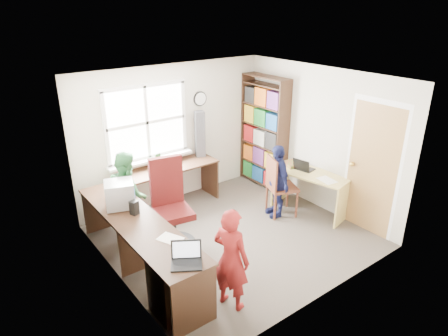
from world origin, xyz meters
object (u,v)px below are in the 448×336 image
object	(u,v)px
swivel_chair	(171,209)
l_desk	(167,249)
bookshelf	(264,135)
person_green	(128,194)
laptop_left	(186,258)
person_navy	(277,181)
crt_monitor	(120,195)
potted_plant	(156,161)
cd_tower	(200,134)
wooden_chair	(278,184)
person_red	(231,259)
laptop_right	(303,167)
right_desk	(311,184)

from	to	relation	value
swivel_chair	l_desk	bearing A→B (deg)	-113.71
bookshelf	person_green	world-z (taller)	bookshelf
swivel_chair	laptop_left	distance (m)	1.58
swivel_chair	laptop_left	bearing A→B (deg)	-103.05
person_navy	crt_monitor	bearing A→B (deg)	-80.80
person_green	crt_monitor	bearing A→B (deg)	152.85
crt_monitor	swivel_chair	bearing A→B (deg)	6.01
potted_plant	swivel_chair	bearing A→B (deg)	-107.97
l_desk	cd_tower	bearing A→B (deg)	46.24
bookshelf	wooden_chair	size ratio (longest dim) A/B	2.04
person_red	person_green	world-z (taller)	person_green
wooden_chair	person_navy	bearing A→B (deg)	-168.14
wooden_chair	cd_tower	size ratio (longest dim) A/B	1.24
swivel_chair	person_red	bearing A→B (deg)	-83.58
swivel_chair	wooden_chair	distance (m)	1.87
potted_plant	person_red	bearing A→B (deg)	-99.77
laptop_left	person_green	bearing A→B (deg)	115.58
l_desk	person_green	bearing A→B (deg)	85.94
laptop_left	l_desk	bearing A→B (deg)	110.71
laptop_left	laptop_right	world-z (taller)	laptop_left
laptop_left	person_red	distance (m)	0.55
swivel_chair	person_navy	distance (m)	1.84
crt_monitor	person_green	size ratio (longest dim) A/B	0.35
bookshelf	wooden_chair	distance (m)	1.33
swivel_chair	cd_tower	xyz separation A→B (m)	(1.26, 1.12, 0.60)
right_desk	crt_monitor	world-z (taller)	crt_monitor
l_desk	cd_tower	world-z (taller)	cd_tower
cd_tower	right_desk	bearing A→B (deg)	-38.82
laptop_right	person_red	xyz separation A→B (m)	(-2.45, -1.17, -0.12)
bookshelf	laptop_right	world-z (taller)	bookshelf
bookshelf	laptop_left	distance (m)	3.82
wooden_chair	person_navy	world-z (taller)	person_navy
potted_plant	laptop_right	bearing A→B (deg)	-34.86
swivel_chair	crt_monitor	world-z (taller)	swivel_chair
cd_tower	potted_plant	size ratio (longest dim) A/B	2.65
swivel_chair	wooden_chair	xyz separation A→B (m)	(1.85, -0.30, -0.01)
crt_monitor	wooden_chair	bearing A→B (deg)	9.48
swivel_chair	person_navy	bearing A→B (deg)	1.46
bookshelf	laptop_left	bearing A→B (deg)	-144.62
l_desk	right_desk	size ratio (longest dim) A/B	2.23
laptop_left	person_navy	distance (m)	2.70
swivel_chair	cd_tower	bearing A→B (deg)	52.07
l_desk	person_red	size ratio (longest dim) A/B	2.32
crt_monitor	person_red	world-z (taller)	person_red
bookshelf	person_navy	distance (m)	1.32
bookshelf	person_navy	bearing A→B (deg)	-121.99
person_navy	cd_tower	bearing A→B (deg)	-138.87
crt_monitor	person_red	bearing A→B (deg)	-52.02
right_desk	person_red	xyz separation A→B (m)	(-2.46, -0.99, 0.12)
l_desk	bookshelf	bearing A→B (deg)	26.43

